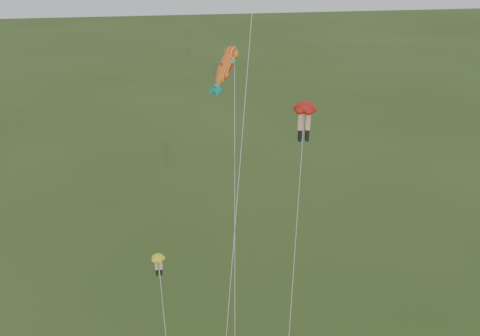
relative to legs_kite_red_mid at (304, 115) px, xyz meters
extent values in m
cylinder|color=silver|center=(-4.35, -3.06, -2.59)|extent=(3.48, 9.07, 24.55)
ellipsoid|color=#B11912|center=(0.04, 0.12, 0.43)|extent=(1.54, 1.54, 0.72)
cylinder|color=#F5A791|center=(-0.18, 0.14, -0.42)|extent=(0.32, 0.32, 1.10)
cylinder|color=black|center=(-0.18, 0.14, -1.25)|extent=(0.25, 0.25, 0.55)
cube|color=black|center=(-0.18, 0.14, -1.60)|extent=(0.20, 0.33, 0.16)
cylinder|color=#F5A791|center=(0.26, 0.11, -0.42)|extent=(0.32, 0.32, 1.10)
cylinder|color=black|center=(0.26, 0.11, -1.25)|extent=(0.25, 0.25, 0.55)
cube|color=black|center=(0.26, 0.11, -1.60)|extent=(0.20, 0.33, 0.16)
cylinder|color=silver|center=(-1.22, -3.84, -7.04)|extent=(2.55, 7.96, 15.65)
ellipsoid|color=yellow|center=(-9.00, -2.15, -7.63)|extent=(0.86, 0.86, 0.43)
cylinder|color=#F5A791|center=(-9.14, -2.15, -8.13)|extent=(0.19, 0.19, 0.65)
cylinder|color=black|center=(-9.14, -2.15, -8.62)|extent=(0.15, 0.15, 0.33)
cube|color=black|center=(-9.14, -2.15, -8.83)|extent=(0.11, 0.19, 0.09)
cylinder|color=#F5A791|center=(-8.87, -2.15, -8.13)|extent=(0.19, 0.19, 0.65)
cylinder|color=black|center=(-8.87, -2.15, -8.62)|extent=(0.15, 0.15, 0.33)
cube|color=black|center=(-8.87, -2.15, -8.83)|extent=(0.11, 0.19, 0.09)
ellipsoid|color=gold|center=(-4.33, 2.24, 2.53)|extent=(2.32, 2.34, 2.62)
sphere|color=gold|center=(-4.33, 2.24, 2.53)|extent=(1.53, 1.54, 1.27)
cone|color=#169082|center=(-4.33, 2.24, 2.53)|extent=(1.35, 1.36, 1.18)
cone|color=#169082|center=(-4.33, 2.24, 2.53)|extent=(1.35, 1.36, 1.18)
cone|color=#169082|center=(-4.33, 2.24, 2.53)|extent=(0.76, 0.76, 0.66)
cone|color=#169082|center=(-4.33, 2.24, 2.53)|extent=(0.76, 0.76, 0.66)
cone|color=red|center=(-4.33, 2.24, 2.53)|extent=(0.78, 0.78, 0.66)
cylinder|color=silver|center=(-4.76, -2.57, -6.16)|extent=(0.89, 9.64, 17.40)
camera|label=1|loc=(-8.07, -28.93, 10.07)|focal=40.00mm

